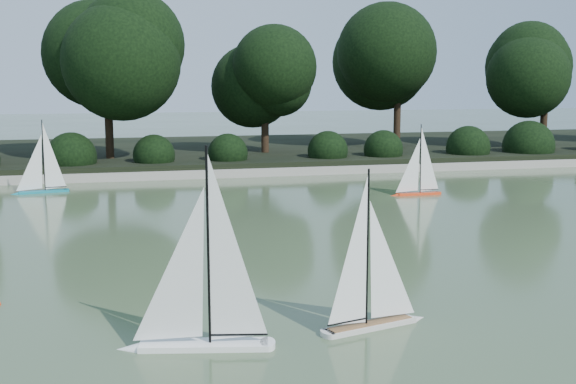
{
  "coord_description": "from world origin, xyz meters",
  "views": [
    {
      "loc": [
        -2.78,
        -7.32,
        2.28
      ],
      "look_at": [
        -0.52,
        2.31,
        0.7
      ],
      "focal_mm": 45.0,
      "sensor_mm": 36.0,
      "label": 1
    }
  ],
  "objects": [
    {
      "name": "sailboat_white_b",
      "position": [
        -0.51,
        -1.29,
        0.24
      ],
      "size": [
        1.14,
        0.47,
        1.57
      ],
      "color": "beige",
      "rests_on": "ground"
    },
    {
      "name": "shrub_hedge",
      "position": [
        0.0,
        9.9,
        0.45
      ],
      "size": [
        29.1,
        1.1,
        1.1
      ],
      "color": "black",
      "rests_on": "ground"
    },
    {
      "name": "sailboat_teal",
      "position": [
        -4.37,
        7.58,
        0.24
      ],
      "size": [
        1.13,
        0.37,
        1.54
      ],
      "color": "#137C8F",
      "rests_on": "ground"
    },
    {
      "name": "sailboat_orange",
      "position": [
        2.81,
        5.65,
        0.23
      ],
      "size": [
        1.07,
        0.19,
        1.46
      ],
      "color": "#F13F17",
      "rests_on": "ground"
    },
    {
      "name": "sailboat_white_a",
      "position": [
        -2.24,
        -1.45,
        0.29
      ],
      "size": [
        1.36,
        0.47,
        1.85
      ],
      "color": "white",
      "rests_on": "ground"
    },
    {
      "name": "far_bank",
      "position": [
        0.0,
        13.0,
        0.15
      ],
      "size": [
        40.0,
        8.0,
        0.3
      ],
      "primitive_type": "cube",
      "color": "black",
      "rests_on": "ground"
    },
    {
      "name": "pond_coping",
      "position": [
        0.0,
        9.0,
        0.09
      ],
      "size": [
        40.0,
        0.35,
        0.18
      ],
      "primitive_type": "cube",
      "color": "gray",
      "rests_on": "ground"
    },
    {
      "name": "ground",
      "position": [
        0.0,
        0.0,
        0.0
      ],
      "size": [
        80.0,
        80.0,
        0.0
      ],
      "primitive_type": "plane",
      "color": "#415734",
      "rests_on": "ground"
    },
    {
      "name": "tree_line",
      "position": [
        1.23,
        11.44,
        2.64
      ],
      "size": [
        26.31,
        3.93,
        4.39
      ],
      "color": "black",
      "rests_on": "ground"
    }
  ]
}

